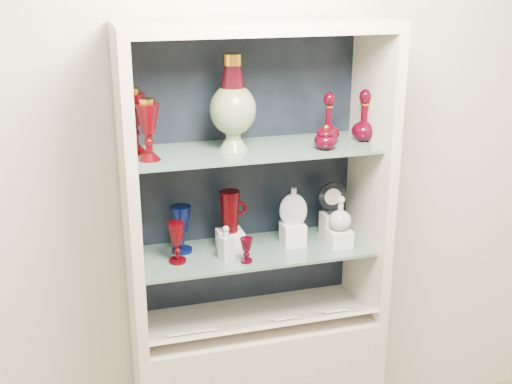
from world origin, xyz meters
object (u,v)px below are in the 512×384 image
object	(u,v)px
clear_square_bottle	(226,243)
ruby_pitcher	(230,211)
clear_round_decanter	(340,214)
enamel_urn	(233,103)
ruby_goblet_small	(246,250)
ruby_goblet_tall	(177,243)
ruby_decanter_b	(364,114)
pedestal_lamp_left	(134,121)
flat_flask	(293,206)
cameo_medallion	(332,198)
cobalt_goblet	(181,229)
lidded_bowl	(326,137)
ruby_decanter_a	(329,115)
pedestal_lamp_right	(148,130)

from	to	relation	value
clear_square_bottle	ruby_pitcher	bearing A→B (deg)	66.41
clear_round_decanter	enamel_urn	bearing A→B (deg)	171.76
enamel_urn	ruby_pitcher	world-z (taller)	enamel_urn
ruby_goblet_small	ruby_goblet_tall	bearing A→B (deg)	163.99
clear_square_bottle	ruby_goblet_small	bearing A→B (deg)	-32.70
ruby_decanter_b	ruby_pitcher	size ratio (longest dim) A/B	1.31
pedestal_lamp_left	clear_square_bottle	xyz separation A→B (m)	(0.31, -0.12, -0.47)
enamel_urn	clear_round_decanter	size ratio (longest dim) A/B	2.59
flat_flask	cameo_medallion	distance (m)	0.19
cobalt_goblet	ruby_pitcher	distance (m)	0.20
ruby_decanter_b	clear_round_decanter	world-z (taller)	ruby_decanter_b
flat_flask	pedestal_lamp_left	bearing A→B (deg)	-167.47
lidded_bowl	ruby_pitcher	xyz separation A→B (m)	(-0.34, 0.12, -0.31)
ruby_decanter_a	enamel_urn	bearing A→B (deg)	178.19
lidded_bowl	ruby_pitcher	distance (m)	0.47
lidded_bowl	clear_round_decanter	world-z (taller)	lidded_bowl
pedestal_lamp_left	ruby_decanter_a	world-z (taller)	pedestal_lamp_left
pedestal_lamp_right	clear_round_decanter	xyz separation A→B (m)	(0.74, -0.00, -0.39)
clear_square_bottle	cameo_medallion	distance (m)	0.50
lidded_bowl	clear_square_bottle	xyz separation A→B (m)	(-0.38, 0.03, -0.40)
cobalt_goblet	ruby_goblet_tall	distance (m)	0.10
pedestal_lamp_left	cameo_medallion	world-z (taller)	pedestal_lamp_left
clear_round_decanter	lidded_bowl	bearing A→B (deg)	-159.92
flat_flask	pedestal_lamp_right	bearing A→B (deg)	-156.43
ruby_decanter_a	clear_square_bottle	distance (m)	0.63
lidded_bowl	ruby_pitcher	world-z (taller)	lidded_bowl
ruby_goblet_tall	clear_square_bottle	distance (m)	0.19
cameo_medallion	ruby_goblet_small	bearing A→B (deg)	-154.27
ruby_decanter_a	cameo_medallion	xyz separation A→B (m)	(0.05, 0.06, -0.36)
clear_round_decanter	ruby_goblet_small	bearing A→B (deg)	-173.56
cobalt_goblet	enamel_urn	bearing A→B (deg)	-16.07
enamel_urn	flat_flask	distance (m)	0.49
pedestal_lamp_left	ruby_goblet_tall	world-z (taller)	pedestal_lamp_left
clear_square_bottle	ruby_decanter_b	bearing A→B (deg)	4.54
lidded_bowl	flat_flask	xyz separation A→B (m)	(-0.09, 0.10, -0.30)
ruby_decanter_a	lidded_bowl	xyz separation A→B (m)	(-0.04, -0.08, -0.06)
cobalt_goblet	clear_round_decanter	size ratio (longest dim) A/B	1.40
flat_flask	cobalt_goblet	bearing A→B (deg)	-169.31
pedestal_lamp_right	clear_round_decanter	distance (m)	0.84
clear_round_decanter	ruby_goblet_tall	bearing A→B (deg)	177.60
enamel_urn	cobalt_goblet	xyz separation A→B (m)	(-0.20, 0.06, -0.50)
pedestal_lamp_right	ruby_goblet_small	bearing A→B (deg)	-8.39
ruby_decanter_b	ruby_goblet_small	distance (m)	0.70
ruby_goblet_tall	cameo_medallion	size ratio (longest dim) A/B	1.15
ruby_pitcher	enamel_urn	bearing A→B (deg)	-64.20
ruby_pitcher	pedestal_lamp_left	bearing A→B (deg)	171.68
ruby_decanter_b	pedestal_lamp_right	bearing A→B (deg)	-177.32
ruby_decanter_a	cobalt_goblet	xyz separation A→B (m)	(-0.58, 0.07, -0.44)
ruby_goblet_tall	cobalt_goblet	bearing A→B (deg)	69.95
cobalt_goblet	flat_flask	world-z (taller)	flat_flask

